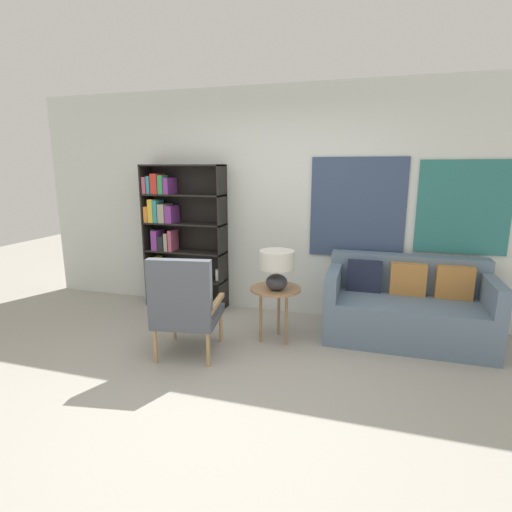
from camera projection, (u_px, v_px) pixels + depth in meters
ground_plane at (212, 393)px, 3.21m from camera, size 14.00×14.00×0.00m
wall_back at (280, 203)px, 4.80m from camera, size 6.40×0.08×2.70m
bookshelf at (174, 239)px, 5.11m from camera, size 1.05×0.30×1.81m
armchair at (184, 304)px, 3.69m from camera, size 0.67×0.70×0.99m
couch at (406, 308)px, 4.19m from camera, size 1.63×0.84×0.84m
side_table at (275, 294)px, 4.08m from camera, size 0.52×0.52×0.57m
table_lamp at (277, 265)px, 3.94m from camera, size 0.35×0.35×0.40m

